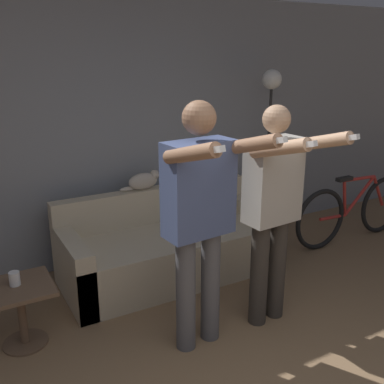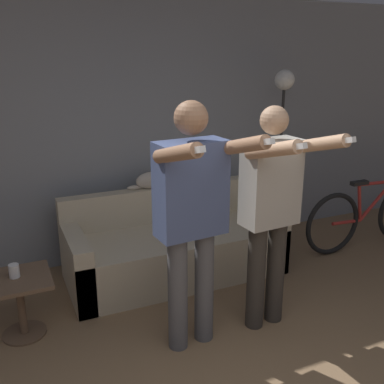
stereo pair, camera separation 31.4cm
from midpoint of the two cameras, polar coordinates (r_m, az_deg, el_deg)
The scene contains 9 objects.
wall_back at distance 4.47m, azimuth -13.99°, elevation 6.98°, with size 10.00×0.05×2.60m.
couch at distance 4.34m, azimuth -5.00°, elevation -7.16°, with size 2.03×0.86×0.79m.
person_left at distance 3.03m, azimuth -1.93°, elevation -2.35°, with size 0.59×0.69×1.78m.
person_right at distance 3.37m, azimuth 7.73°, elevation -1.41°, with size 0.52×0.69×1.72m.
cat at distance 4.37m, azimuth -8.19°, elevation 1.40°, with size 0.41×0.11×0.18m.
floor_lamp at distance 4.79m, azimuth 8.02°, elevation 9.77°, with size 0.26×0.26×1.90m.
side_table at distance 3.60m, azimuth -23.38°, elevation -12.79°, with size 0.47×0.47×0.48m.
cup at distance 3.54m, azimuth -24.06°, elevation -10.07°, with size 0.08×0.08×0.10m.
bicycle at distance 5.32m, azimuth 18.17°, elevation -2.27°, with size 1.67×0.07×0.77m.
Camera 1 is at (-1.29, -1.15, 2.07)m, focal length 42.00 mm.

